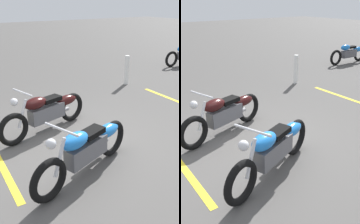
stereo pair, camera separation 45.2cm
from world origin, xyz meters
TOP-DOWN VIEW (x-y plane):
  - ground_plane at (0.00, 0.00)m, footprint 60.00×60.00m
  - motorcycle_bright_foreground at (-0.27, -0.86)m, footprint 2.14×0.90m
  - motorcycle_dark_foreground at (-0.20, 0.90)m, footprint 2.18×0.83m
  - bollard_post at (3.44, 2.71)m, footprint 0.14×0.14m

SIDE VIEW (x-z plane):
  - ground_plane at x=0.00m, z-range 0.00..0.00m
  - motorcycle_bright_foreground at x=-0.27m, z-range -0.06..0.98m
  - motorcycle_dark_foreground at x=-0.20m, z-range -0.06..0.98m
  - bollard_post at x=3.44m, z-range 0.00..0.96m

